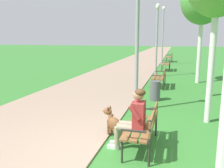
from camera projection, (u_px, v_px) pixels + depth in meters
The scene contains 13 objects.
ground_plane at pixel (105, 158), 4.51m from camera, with size 120.00×120.00×0.00m, color #33752D.
paved_path at pixel (147, 57), 27.82m from camera, with size 4.04×60.00×0.04m, color gray.
park_bench_near at pixel (144, 124), 4.83m from camera, with size 0.55×1.50×0.85m.
park_bench_mid at pixel (160, 76), 10.86m from camera, with size 0.55×1.50×0.85m.
park_bench_far at pixel (167, 63), 16.35m from camera, with size 0.55×1.50×0.85m.
park_bench_furthest at pixel (170, 56), 22.31m from camera, with size 0.55×1.50×0.85m.
person_seated_on_near_bench at pixel (134, 117), 4.77m from camera, with size 0.74×0.49×1.25m.
dog_brown at pixel (116, 126), 5.45m from camera, with size 0.81×0.42×0.71m.
lamp_post_near at pixel (137, 45), 7.08m from camera, with size 0.24×0.24×3.88m.
lamp_post_mid at pixel (157, 40), 13.55m from camera, with size 0.24×0.24×4.05m.
lamp_post_far at pixel (163, 35), 19.57m from camera, with size 0.24×0.24×4.66m.
birch_tree_fourth at pixel (203, 0), 11.28m from camera, with size 2.04×2.20×5.15m.
litter_bin at pixel (155, 91), 8.61m from camera, with size 0.36×0.36×0.70m, color #515156.
Camera 1 is at (1.21, -3.98, 2.22)m, focal length 38.70 mm.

